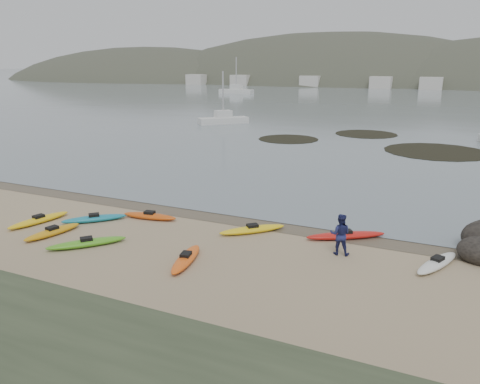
% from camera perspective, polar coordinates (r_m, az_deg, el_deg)
% --- Properties ---
extents(ground, '(600.00, 600.00, 0.00)m').
position_cam_1_polar(ground, '(26.60, -0.00, -3.12)').
color(ground, tan).
rests_on(ground, ground).
extents(wet_sand, '(60.00, 60.00, 0.00)m').
position_cam_1_polar(wet_sand, '(26.34, -0.27, -3.30)').
color(wet_sand, brown).
rests_on(wet_sand, ground).
extents(water, '(1200.00, 1200.00, 0.00)m').
position_cam_1_polar(water, '(323.17, 23.54, 12.73)').
color(water, slate).
rests_on(water, ground).
extents(kayaks, '(21.77, 9.24, 0.34)m').
position_cam_1_polar(kayaks, '(23.85, -7.48, -5.05)').
color(kayaks, orange).
rests_on(kayaks, ground).
extents(person_east, '(1.04, 0.86, 1.93)m').
position_cam_1_polar(person_east, '(21.79, 12.10, -5.06)').
color(person_east, navy).
rests_on(person_east, ground).
extents(kelp_mats, '(24.25, 17.70, 0.04)m').
position_cam_1_polar(kelp_mats, '(53.35, 16.52, 5.72)').
color(kelp_mats, black).
rests_on(kelp_mats, water).
extents(moored_boats, '(106.40, 93.84, 1.38)m').
position_cam_1_polar(moored_boats, '(105.05, 18.77, 10.36)').
color(moored_boats, silver).
rests_on(moored_boats, ground).
extents(far_town, '(199.00, 5.00, 4.00)m').
position_cam_1_polar(far_town, '(168.07, 23.78, 11.99)').
color(far_town, beige).
rests_on(far_town, ground).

